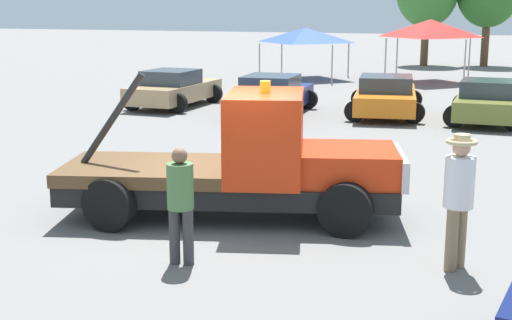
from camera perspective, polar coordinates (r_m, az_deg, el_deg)
The scene contains 11 objects.
ground_plane at distance 12.51m, azimuth -2.17°, elevation -4.54°, with size 160.00×160.00×0.00m, color slate.
tow_truck at distance 12.24m, azimuth -0.55°, elevation -0.41°, with size 6.11×3.31×2.51m.
person_near_truck at distance 10.16m, azimuth 15.92°, elevation -2.38°, with size 0.43×0.43×1.92m.
person_at_hood at distance 10.05m, azimuth -6.06°, elevation -3.03°, with size 0.38×0.38×1.69m.
parked_car_tan at distance 26.01m, azimuth -6.61°, elevation 5.68°, with size 2.54×4.35×1.34m.
parked_car_navy at distance 23.93m, azimuth 1.29°, elevation 5.19°, with size 2.66×4.72×1.34m.
parked_car_orange at distance 24.16m, azimuth 10.34°, elevation 5.06°, with size 2.92×4.89×1.34m.
parked_car_olive at distance 23.55m, azimuth 17.99°, elevation 4.47°, with size 2.41×4.27×1.34m.
canopy_tent_blue at distance 35.52m, azimuth 3.99°, elevation 9.94°, with size 3.63×3.63×2.51m.
canopy_tent_red at distance 34.88m, azimuth 13.77°, elevation 10.20°, with size 3.58×3.58×2.95m.
traffic_cone at distance 16.67m, azimuth 8.17°, elevation 0.53°, with size 0.40×0.40×0.55m.
Camera 1 is at (4.43, -11.12, 3.63)m, focal length 50.00 mm.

